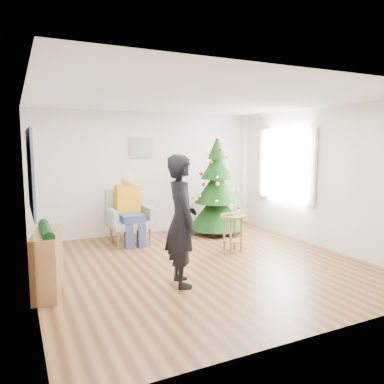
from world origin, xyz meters
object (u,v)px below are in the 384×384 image
standing_man (181,220)px  console (48,262)px  christmas_tree (217,188)px  armchair (129,223)px  stool (233,233)px

standing_man → console: bearing=81.3°
console → christmas_tree: bearing=38.6°
armchair → console: size_ratio=1.04×
stool → console: (-3.15, -0.54, 0.06)m
standing_man → christmas_tree: bearing=-30.0°
christmas_tree → standing_man: (-1.91, -2.42, -0.09)m
armchair → standing_man: size_ratio=0.58×
armchair → stool: bearing=-44.3°
christmas_tree → stool: bearing=-107.7°
stool → armchair: size_ratio=0.64×
christmas_tree → console: bearing=-152.1°
christmas_tree → standing_man: 3.08m
stool → console: bearing=-170.3°
stool → console: size_ratio=0.66×
armchair → console: bearing=-132.7°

